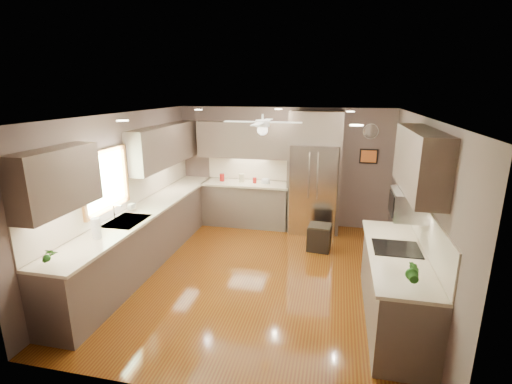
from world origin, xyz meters
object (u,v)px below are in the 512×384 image
at_px(canister_d, 255,180).
at_px(canister_c, 242,178).
at_px(microwave, 409,204).
at_px(canister_a, 222,177).
at_px(potted_plant_left, 47,255).
at_px(paper_towel, 96,228).
at_px(potted_plant_right, 413,273).
at_px(bowl, 265,183).
at_px(soap_bottle, 132,206).
at_px(stool, 319,237).
at_px(refrigerator, 314,175).

bearing_deg(canister_d, canister_c, 176.03).
height_order(canister_c, microwave, microwave).
distance_m(canister_a, potted_plant_left, 4.31).
relative_size(canister_c, microwave, 0.34).
bearing_deg(canister_c, paper_towel, -108.07).
distance_m(potted_plant_right, bowl, 4.40).
bearing_deg(soap_bottle, potted_plant_right, -21.39).
height_order(potted_plant_left, stool, potted_plant_left).
xyz_separation_m(canister_d, potted_plant_right, (2.47, -3.81, 0.09)).
bearing_deg(stool, canister_a, 154.81).
relative_size(potted_plant_right, microwave, 0.53).
height_order(refrigerator, microwave, refrigerator).
distance_m(potted_plant_left, microwave, 4.28).
bearing_deg(potted_plant_left, canister_c, 75.13).
xyz_separation_m(canister_a, paper_towel, (-0.67, -3.40, 0.06)).
relative_size(canister_a, canister_c, 0.86).
bearing_deg(potted_plant_right, paper_towel, 173.61).
bearing_deg(canister_a, bowl, -2.66).
height_order(canister_a, refrigerator, refrigerator).
xyz_separation_m(refrigerator, stool, (0.19, -0.96, -0.95)).
height_order(potted_plant_left, potted_plant_right, potted_plant_right).
distance_m(canister_d, bowl, 0.24).
bearing_deg(bowl, canister_c, 176.04).
distance_m(soap_bottle, potted_plant_left, 1.99).
height_order(canister_c, soap_bottle, canister_c).
height_order(bowl, stool, bowl).
xyz_separation_m(soap_bottle, potted_plant_left, (0.13, -1.99, 0.05)).
distance_m(canister_c, potted_plant_left, 4.39).
xyz_separation_m(soap_bottle, microwave, (4.11, -0.50, 0.45)).
bearing_deg(paper_towel, potted_plant_left, -91.28).
bearing_deg(stool, soap_bottle, -157.28).
relative_size(refrigerator, microwave, 4.45).
bearing_deg(refrigerator, canister_c, 178.28).
relative_size(canister_d, microwave, 0.22).
height_order(canister_a, canister_c, canister_c).
height_order(refrigerator, stool, refrigerator).
xyz_separation_m(potted_plant_right, refrigerator, (-1.23, 3.78, 0.10)).
height_order(canister_a, potted_plant_right, potted_plant_right).
bearing_deg(refrigerator, microwave, -63.91).
height_order(soap_bottle, bowl, soap_bottle).
relative_size(microwave, paper_towel, 1.83).
bearing_deg(potted_plant_right, bowl, 120.53).
bearing_deg(microwave, potted_plant_left, -159.49).
xyz_separation_m(bowl, paper_towel, (-1.63, -3.36, 0.12)).
height_order(potted_plant_right, microwave, microwave).
bearing_deg(canister_a, canister_c, -1.11).
xyz_separation_m(canister_a, canister_c, (0.44, -0.01, 0.01)).
height_order(refrigerator, paper_towel, refrigerator).
bearing_deg(refrigerator, stool, -78.80).
distance_m(canister_a, potted_plant_right, 5.00).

